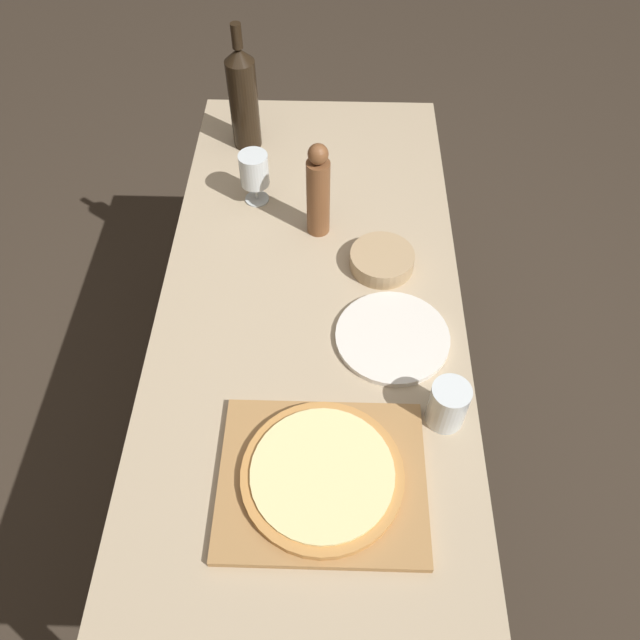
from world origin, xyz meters
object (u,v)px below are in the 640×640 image
Objects in this scene: pizza at (322,475)px; pepper_mill at (318,192)px; wine_glass at (254,171)px; small_bowl at (382,260)px; wine_bottle at (243,97)px.

pepper_mill reaches higher than pizza.
wine_glass is 0.93× the size of small_bowl.
pizza and small_bowl have the same top height.
pizza is at bearing -103.10° from small_bowl.
pepper_mill is at bearing -33.21° from wine_glass.
pizza is 2.12× the size of wine_glass.
wine_glass reaches higher than pizza.
pepper_mill is 0.20m from wine_glass.
pepper_mill is at bearing 141.91° from small_bowl.
wine_glass is (-0.17, 0.11, -0.03)m from pepper_mill.
wine_bottle reaches higher than pizza.
small_bowl is (0.38, -0.48, -0.13)m from wine_bottle.
wine_bottle reaches higher than small_bowl.
wine_glass is at bearing 146.79° from pepper_mill.
wine_bottle is 1.37× the size of pepper_mill.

